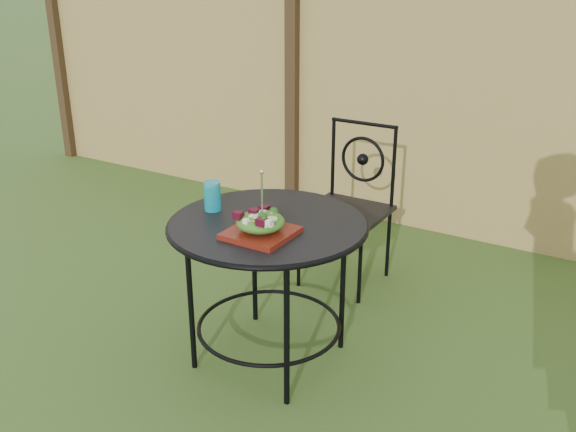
# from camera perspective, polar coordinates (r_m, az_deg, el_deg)

# --- Properties ---
(ground) EXTENTS (60.00, 60.00, 0.00)m
(ground) POSITION_cam_1_polar(r_m,az_deg,el_deg) (2.99, 0.44, -15.95)
(ground) COLOR #224415
(ground) RESTS_ON ground
(fence) EXTENTS (8.00, 0.12, 1.90)m
(fence) POSITION_cam_1_polar(r_m,az_deg,el_deg) (4.48, 15.33, 9.68)
(fence) COLOR tan
(fence) RESTS_ON ground
(patio_table) EXTENTS (0.92, 0.92, 0.72)m
(patio_table) POSITION_cam_1_polar(r_m,az_deg,el_deg) (2.97, -1.78, -2.97)
(patio_table) COLOR black
(patio_table) RESTS_ON ground
(patio_chair) EXTENTS (0.46, 0.46, 0.95)m
(patio_chair) POSITION_cam_1_polar(r_m,az_deg,el_deg) (3.82, 5.53, 1.35)
(patio_chair) COLOR black
(patio_chair) RESTS_ON ground
(salad_plate) EXTENTS (0.27, 0.27, 0.02)m
(salad_plate) POSITION_cam_1_polar(r_m,az_deg,el_deg) (2.76, -2.44, -1.52)
(salad_plate) COLOR #4A140A
(salad_plate) RESTS_ON patio_table
(salad) EXTENTS (0.21, 0.21, 0.08)m
(salad) POSITION_cam_1_polar(r_m,az_deg,el_deg) (2.74, -2.46, -0.52)
(salad) COLOR #235614
(salad) RESTS_ON salad_plate
(fork) EXTENTS (0.01, 0.01, 0.18)m
(fork) POSITION_cam_1_polar(r_m,az_deg,el_deg) (2.69, -2.33, 2.00)
(fork) COLOR silver
(fork) RESTS_ON salad
(drinking_glass) EXTENTS (0.08, 0.08, 0.14)m
(drinking_glass) POSITION_cam_1_polar(r_m,az_deg,el_deg) (3.04, -6.74, 1.77)
(drinking_glass) COLOR #0E92A9
(drinking_glass) RESTS_ON patio_table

